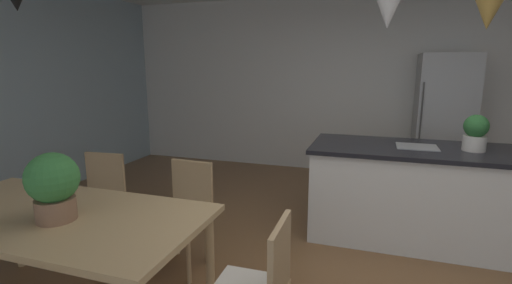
% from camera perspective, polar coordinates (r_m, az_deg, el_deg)
% --- Properties ---
extents(wall_back_kitchen, '(10.00, 0.12, 2.70)m').
position_cam_1_polar(wall_back_kitchen, '(5.82, 18.52, 8.30)').
color(wall_back_kitchen, silver).
rests_on(wall_back_kitchen, ground_plane).
extents(dining_table, '(1.90, 0.94, 0.74)m').
position_cam_1_polar(dining_table, '(2.65, -28.96, -11.05)').
color(dining_table, tan).
rests_on(dining_table, ground_plane).
extents(chair_far_right, '(0.43, 0.43, 0.87)m').
position_cam_1_polar(chair_far_right, '(3.07, -11.20, -10.65)').
color(chair_far_right, tan).
rests_on(chair_far_right, ground_plane).
extents(chair_far_left, '(0.44, 0.44, 0.87)m').
position_cam_1_polar(chair_far_left, '(3.56, -23.57, -8.30)').
color(chair_far_left, tan).
rests_on(chair_far_left, ground_plane).
extents(kitchen_island, '(2.03, 0.91, 0.91)m').
position_cam_1_polar(kitchen_island, '(3.81, 24.28, -7.28)').
color(kitchen_island, silver).
rests_on(kitchen_island, ground_plane).
extents(refrigerator, '(0.71, 0.67, 1.81)m').
position_cam_1_polar(refrigerator, '(5.53, 27.32, 2.83)').
color(refrigerator, '#B2B5B7').
rests_on(refrigerator, ground_plane).
extents(pendant_over_island_main, '(0.20, 0.20, 0.73)m').
position_cam_1_polar(pendant_over_island_main, '(3.63, 20.03, 18.35)').
color(pendant_over_island_main, black).
extents(pendant_over_island_aux, '(0.24, 0.24, 0.76)m').
position_cam_1_polar(pendant_over_island_aux, '(3.72, 32.74, 16.79)').
color(pendant_over_island_aux, black).
extents(potted_plant_on_island, '(0.20, 0.20, 0.32)m').
position_cam_1_polar(potted_plant_on_island, '(3.74, 31.28, 1.29)').
color(potted_plant_on_island, beige).
rests_on(potted_plant_on_island, kitchen_island).
extents(potted_plant_on_table, '(0.30, 0.30, 0.41)m').
position_cam_1_polar(potted_plant_on_table, '(2.44, -29.31, -5.83)').
color(potted_plant_on_table, '#8C664C').
rests_on(potted_plant_on_table, dining_table).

